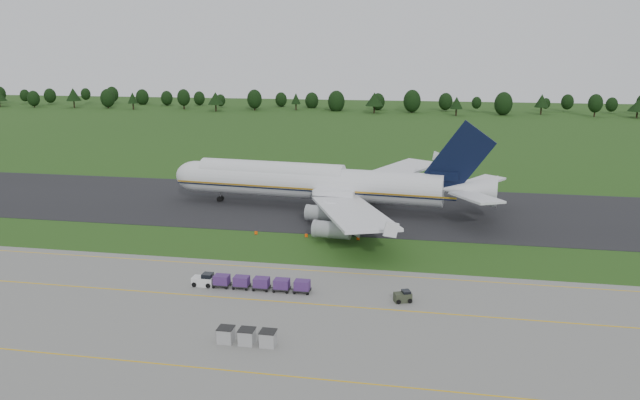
% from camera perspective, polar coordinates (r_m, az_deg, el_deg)
% --- Properties ---
extents(ground, '(600.00, 600.00, 0.00)m').
position_cam_1_polar(ground, '(101.55, -2.04, -4.43)').
color(ground, '#214514').
rests_on(ground, ground).
extents(apron, '(300.00, 52.00, 0.06)m').
position_cam_1_polar(apron, '(71.15, -8.12, -12.76)').
color(apron, slate).
rests_on(apron, ground).
extents(taxiway, '(300.00, 40.00, 0.08)m').
position_cam_1_polar(taxiway, '(127.94, 0.68, -0.58)').
color(taxiway, black).
rests_on(taxiway, ground).
extents(apron_markings, '(300.00, 30.20, 0.01)m').
position_cam_1_polar(apron_markings, '(77.16, -6.45, -10.49)').
color(apron_markings, '#E6B10D').
rests_on(apron_markings, apron).
extents(tree_line, '(523.57, 21.92, 11.97)m').
position_cam_1_polar(tree_line, '(317.19, 6.06, 8.99)').
color(tree_line, black).
rests_on(tree_line, ground).
extents(aircraft, '(67.19, 65.08, 18.83)m').
position_cam_1_polar(aircraft, '(125.14, -0.10, 1.61)').
color(aircraft, silver).
rests_on(aircraft, ground).
extents(baggage_train, '(16.40, 1.74, 1.67)m').
position_cam_1_polar(baggage_train, '(85.03, -6.51, -7.50)').
color(baggage_train, silver).
rests_on(baggage_train, apron).
extents(utility_cart, '(2.48, 2.00, 1.19)m').
position_cam_1_polar(utility_cart, '(81.19, 7.57, -8.83)').
color(utility_cart, '#303625').
rests_on(utility_cart, apron).
extents(uld_row, '(6.54, 1.74, 1.72)m').
position_cam_1_polar(uld_row, '(70.20, -6.70, -12.29)').
color(uld_row, '#9B9B9B').
rests_on(uld_row, apron).
extents(edge_markers, '(18.43, 0.30, 0.60)m').
position_cam_1_polar(edge_markers, '(107.25, -1.26, -3.28)').
color(edge_markers, '#FF4E08').
rests_on(edge_markers, ground).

